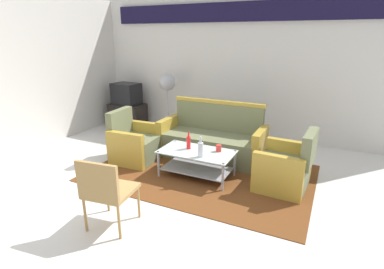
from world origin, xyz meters
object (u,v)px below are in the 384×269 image
armchair_left (135,144)px  pedestal_fan (167,86)px  couch (212,140)px  tv_stand (128,115)px  bottle_red (189,142)px  wicker_chair (106,188)px  coffee_table (197,160)px  cup (219,148)px  bottle_clear (201,149)px  television (127,94)px  armchair_right (286,169)px

armchair_left → pedestal_fan: pedestal_fan is taller
couch → tv_stand: size_ratio=2.25×
bottle_red → wicker_chair: bearing=-96.0°
coffee_table → cup: 0.37m
armchair_left → coffee_table: size_ratio=0.77×
coffee_table → bottle_clear: bottle_clear is taller
couch → cup: (0.37, -0.68, 0.14)m
television → bottle_clear: bearing=150.0°
bottle_clear → pedestal_fan: size_ratio=0.24×
coffee_table → television: size_ratio=1.72×
tv_stand → couch: bearing=-20.9°
armchair_right → cup: armchair_right is taller
coffee_table → television: (-2.61, 1.78, 0.49)m
bottle_clear → television: size_ratio=0.47×
television → couch: bearing=164.5°
couch → television: television is taller
armchair_left → bottle_clear: (1.36, -0.31, 0.24)m
cup → pedestal_fan: bearing=137.4°
bottle_clear → couch: bearing=102.3°
tv_stand → pedestal_fan: pedestal_fan is taller
couch → armchair_right: 1.45m
wicker_chair → bottle_red: bearing=77.1°
armchair_left → bottle_red: size_ratio=3.18×
tv_stand → armchair_right: bearing=-22.0°
pedestal_fan → wicker_chair: (1.22, -3.42, -0.52)m
couch → coffee_table: couch is taller
armchair_left → tv_stand: size_ratio=1.06×
bottle_red → cup: (0.45, 0.09, -0.05)m
armchair_left → coffee_table: bearing=80.6°
armchair_left → television: television is taller
bottle_red → pedestal_fan: size_ratio=0.21×
armchair_left → tv_stand: armchair_left is taller
cup → television: (-2.91, 1.65, 0.30)m
television → bottle_red: bearing=150.1°
armchair_left → television: (-1.39, 1.65, 0.47)m
couch → bottle_clear: 1.03m
tv_stand → television: television is taller
tv_stand → bottle_red: bearing=-35.3°
bottle_red → tv_stand: size_ratio=0.33×
wicker_chair → tv_stand: bearing=117.2°
armchair_left → wicker_chair: size_ratio=1.01×
armchair_right → couch: bearing=69.4°
couch → wicker_chair: size_ratio=2.14×
armchair_left → cup: (1.51, 0.00, 0.17)m
armchair_left → bottle_clear: armchair_left is taller
bottle_clear → cup: 0.35m
armchair_right → pedestal_fan: bearing=63.6°
armchair_right → television: television is taller
couch → pedestal_fan: (-1.47, 1.02, 0.70)m
cup → bottle_clear: bearing=-116.5°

